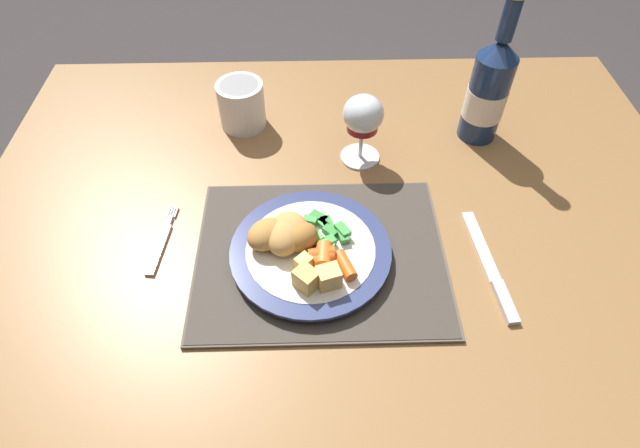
{
  "coord_description": "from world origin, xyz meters",
  "views": [
    {
      "loc": [
        -0.05,
        -0.58,
        1.34
      ],
      "look_at": [
        -0.03,
        -0.09,
        0.78
      ],
      "focal_mm": 28.0,
      "sensor_mm": 36.0,
      "label": 1
    }
  ],
  "objects": [
    {
      "name": "ground_plane",
      "position": [
        0.0,
        0.0,
        0.0
      ],
      "size": [
        6.0,
        6.0,
        0.0
      ],
      "primitive_type": "plane",
      "color": "#383333"
    },
    {
      "name": "dining_table",
      "position": [
        0.0,
        0.0,
        0.64
      ],
      "size": [
        1.21,
        0.85,
        0.74
      ],
      "color": "olive",
      "rests_on": "ground"
    },
    {
      "name": "placemat",
      "position": [
        -0.03,
        -0.12,
        0.74
      ],
      "size": [
        0.37,
        0.3,
        0.01
      ],
      "color": "brown",
      "rests_on": "dining_table"
    },
    {
      "name": "dinner_plate",
      "position": [
        -0.05,
        -0.13,
        0.76
      ],
      "size": [
        0.24,
        0.24,
        0.02
      ],
      "color": "silver",
      "rests_on": "placemat"
    },
    {
      "name": "breaded_croquettes",
      "position": [
        -0.09,
        -0.11,
        0.79
      ],
      "size": [
        0.12,
        0.09,
        0.04
      ],
      "color": "tan",
      "rests_on": "dinner_plate"
    },
    {
      "name": "green_beans_pile",
      "position": [
        -0.02,
        -0.1,
        0.77
      ],
      "size": [
        0.07,
        0.08,
        0.02
      ],
      "color": "#4CA84C",
      "rests_on": "dinner_plate"
    },
    {
      "name": "glazed_carrots",
      "position": [
        -0.02,
        -0.15,
        0.78
      ],
      "size": [
        0.07,
        0.06,
        0.02
      ],
      "color": "orange",
      "rests_on": "dinner_plate"
    },
    {
      "name": "fork",
      "position": [
        -0.28,
        -0.09,
        0.74
      ],
      "size": [
        0.03,
        0.14,
        0.01
      ],
      "color": "silver",
      "rests_on": "dining_table"
    },
    {
      "name": "table_knife",
      "position": [
        0.22,
        -0.16,
        0.74
      ],
      "size": [
        0.04,
        0.21,
        0.01
      ],
      "color": "silver",
      "rests_on": "dining_table"
    },
    {
      "name": "wine_glass",
      "position": [
        0.04,
        0.1,
        0.83
      ],
      "size": [
        0.07,
        0.07,
        0.13
      ],
      "color": "silver",
      "rests_on": "dining_table"
    },
    {
      "name": "bottle",
      "position": [
        0.27,
        0.16,
        0.84
      ],
      "size": [
        0.07,
        0.07,
        0.27
      ],
      "color": "navy",
      "rests_on": "dining_table"
    },
    {
      "name": "roast_potatoes",
      "position": [
        -0.04,
        -0.18,
        0.78
      ],
      "size": [
        0.07,
        0.06,
        0.03
      ],
      "color": "#DBB256",
      "rests_on": "dinner_plate"
    },
    {
      "name": "drinking_cup",
      "position": [
        -0.17,
        0.2,
        0.79
      ],
      "size": [
        0.09,
        0.09,
        0.09
      ],
      "color": "white",
      "rests_on": "dining_table"
    }
  ]
}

